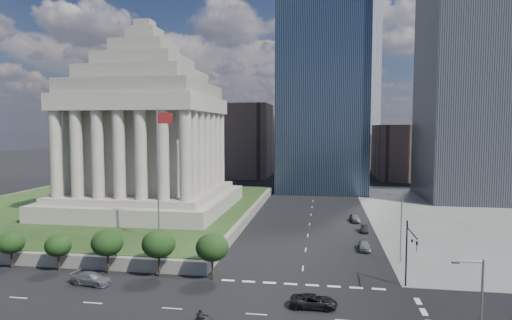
% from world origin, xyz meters
% --- Properties ---
extents(ground, '(500.00, 500.00, 0.00)m').
position_xyz_m(ground, '(0.00, 100.00, 0.00)').
color(ground, black).
rests_on(ground, ground).
extents(plaza_terrace, '(66.00, 70.00, 1.80)m').
position_xyz_m(plaza_terrace, '(-45.00, 50.00, 0.90)').
color(plaza_terrace, slate).
rests_on(plaza_terrace, ground).
extents(plaza_lawn, '(64.00, 68.00, 0.10)m').
position_xyz_m(plaza_lawn, '(-45.00, 50.00, 1.85)').
color(plaza_lawn, '#233C18').
rests_on(plaza_lawn, plaza_terrace).
extents(war_memorial, '(34.00, 34.00, 39.00)m').
position_xyz_m(war_memorial, '(-34.00, 48.00, 21.40)').
color(war_memorial, gray).
rests_on(war_memorial, plaza_lawn).
extents(flagpole, '(2.52, 0.24, 20.00)m').
position_xyz_m(flagpole, '(-21.83, 24.00, 13.11)').
color(flagpole, slate).
rests_on(flagpole, plaza_lawn).
extents(tree_row, '(53.00, 4.00, 6.00)m').
position_xyz_m(tree_row, '(-35.50, 14.00, 3.00)').
color(tree_row, black).
rests_on(tree_row, ground).
extents(midrise_glass, '(26.00, 26.00, 60.00)m').
position_xyz_m(midrise_glass, '(2.00, 95.00, 30.00)').
color(midrise_glass, black).
rests_on(midrise_glass, ground).
extents(highrise_ne, '(26.00, 28.00, 100.00)m').
position_xyz_m(highrise_ne, '(42.00, 85.00, 50.00)').
color(highrise_ne, black).
rests_on(highrise_ne, ground).
extents(building_filler_ne, '(20.00, 30.00, 20.00)m').
position_xyz_m(building_filler_ne, '(32.00, 130.00, 10.00)').
color(building_filler_ne, brown).
rests_on(building_filler_ne, ground).
extents(building_filler_nw, '(24.00, 30.00, 28.00)m').
position_xyz_m(building_filler_nw, '(-30.00, 130.00, 14.00)').
color(building_filler_nw, brown).
rests_on(building_filler_nw, ground).
extents(traffic_signal_ne, '(0.30, 5.74, 8.00)m').
position_xyz_m(traffic_signal_ne, '(12.50, 13.70, 5.25)').
color(traffic_signal_ne, black).
rests_on(traffic_signal_ne, ground).
extents(street_lamp_north, '(2.13, 0.22, 10.00)m').
position_xyz_m(street_lamp_north, '(13.33, 25.00, 5.66)').
color(street_lamp_north, slate).
rests_on(street_lamp_north, ground).
extents(pickup_truck, '(5.00, 2.39, 1.38)m').
position_xyz_m(pickup_truck, '(1.74, 7.55, 0.69)').
color(pickup_truck, black).
rests_on(pickup_truck, ground).
extents(suv_grey, '(2.72, 5.28, 1.46)m').
position_xyz_m(suv_grey, '(-25.06, 10.05, 0.73)').
color(suv_grey, slate).
rests_on(suv_grey, ground).
extents(parked_sedan_near, '(1.83, 4.38, 1.48)m').
position_xyz_m(parked_sedan_near, '(9.00, 30.25, 0.74)').
color(parked_sedan_near, gray).
rests_on(parked_sedan_near, ground).
extents(parked_sedan_mid, '(1.45, 3.74, 1.21)m').
position_xyz_m(parked_sedan_mid, '(10.10, 42.09, 0.61)').
color(parked_sedan_mid, black).
rests_on(parked_sedan_mid, ground).
extents(parked_sedan_far, '(4.68, 2.32, 1.53)m').
position_xyz_m(parked_sedan_far, '(9.00, 50.59, 0.77)').
color(parked_sedan_far, '#5A5D62').
rests_on(parked_sedan_far, ground).
extents(motorcycle_trail, '(3.00, 1.47, 2.16)m').
position_xyz_m(motorcycle_trail, '(-8.70, 0.53, 1.08)').
color(motorcycle_trail, black).
rests_on(motorcycle_trail, ground).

